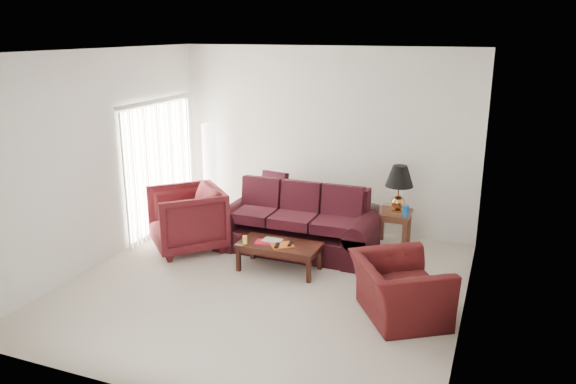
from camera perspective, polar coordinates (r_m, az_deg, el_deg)
The scene contains 19 objects.
floor at distance 7.51m, azimuth -2.41°, elevation -9.42°, with size 5.00×5.00×0.00m, color beige.
blinds at distance 9.36m, azimuth -12.90°, elevation 2.41°, with size 0.10×2.00×2.16m, color silver.
sofa at distance 8.42m, azimuth 0.81°, elevation -2.93°, with size 2.38×1.03×0.97m, color black, non-canonical shape.
throw_pillow at distance 9.32m, azimuth -1.40°, elevation 0.72°, with size 0.45×0.13×0.45m, color black.
end_table at distance 8.83m, azimuth 10.61°, elevation -3.70°, with size 0.52×0.52×0.56m, color #532D1C, non-canonical shape.
table_lamp at distance 8.67m, azimuth 11.20°, elevation 0.34°, with size 0.43×0.43×0.72m, color #B17037, non-canonical shape.
clock at distance 8.61m, azimuth 8.96°, elevation -1.61°, with size 0.15×0.06×0.15m, color silver.
blue_canister at distance 8.51m, azimuth 11.84°, elevation -1.92°, with size 0.11×0.11×0.17m, color #16478F.
picture_frame at distance 8.89m, azimuth 9.88°, elevation -1.05°, with size 0.13×0.02×0.16m, color silver.
floor_lamp at distance 9.83m, azimuth -7.91°, elevation 2.04°, with size 0.28×0.28×1.73m, color white, non-canonical shape.
armchair_left at distance 8.66m, azimuth -10.23°, elevation -2.70°, with size 1.02×1.05×0.96m, color #440F14.
armchair_right at distance 6.72m, azimuth 11.25°, elevation -9.64°, with size 1.08×0.95×0.70m, color #3D0E0F.
coffee_table at distance 7.87m, azimuth -0.88°, elevation -6.60°, with size 1.13×0.57×0.40m, color black, non-canonical shape.
magazine_red at distance 7.83m, azimuth -2.35°, elevation -5.11°, with size 0.26×0.20×0.02m, color red.
magazine_white at distance 7.88m, azimuth -1.62°, elevation -4.94°, with size 0.27×0.20×0.02m, color beige.
magazine_orange at distance 7.71m, azimuth -0.62°, elevation -5.44°, with size 0.30×0.22×0.02m, color #C44F17.
remote_a at distance 7.65m, azimuth -1.12°, elevation -5.43°, with size 0.05×0.17×0.02m, color black.
remote_b at distance 7.70m, azimuth 0.24°, elevation -5.29°, with size 0.05×0.16×0.02m, color black.
yellow_glass at distance 7.79m, azimuth -4.41°, elevation -4.86°, with size 0.07×0.07×0.11m, color yellow.
Camera 1 is at (2.77, -6.18, 3.25)m, focal length 35.00 mm.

